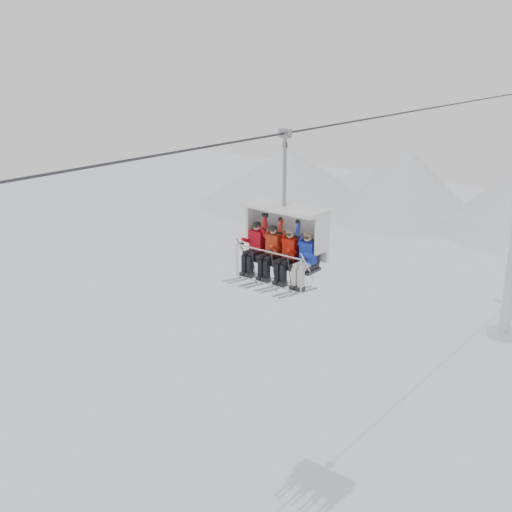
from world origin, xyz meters
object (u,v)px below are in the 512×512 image
Objects in this scene: skier_far_left at (255,246)px; skier_far_right at (305,258)px; chairlift_carrier at (286,233)px; skier_center_left at (271,250)px; skier_center_right at (288,254)px.

skier_far_right is at bearing 0.00° from skier_far_left.
skier_center_left is at bearing -131.77° from chairlift_carrier.
skier_center_left and skier_far_right have the same top height.
skier_center_left is at bearing 180.00° from skier_far_right.
chairlift_carrier is 2.36× the size of skier_far_right.
skier_center_left is 1.00× the size of skier_center_right.
chairlift_carrier is at bearing 132.25° from skier_center_right.
chairlift_carrier reaches higher than skier_center_left.
skier_center_right is at bearing -0.28° from skier_center_left.
skier_far_left is at bearing -160.06° from chairlift_carrier.
skier_far_left is 0.57m from skier_center_left.
skier_far_left is at bearing 179.86° from skier_center_right.
skier_center_left is (0.57, 0.00, 0.00)m from skier_far_left.
skier_far_right reaches higher than skier_center_right.
skier_center_right is at bearing -0.14° from skier_far_left.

